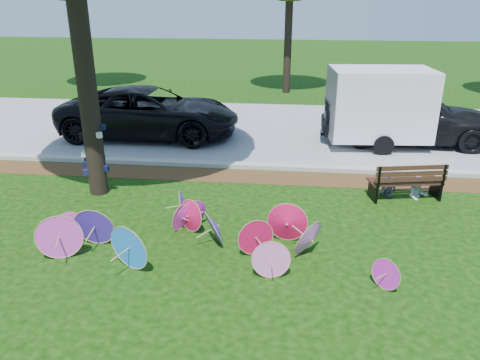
{
  "coord_description": "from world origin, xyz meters",
  "views": [
    {
      "loc": [
        1.52,
        -7.06,
        4.54
      ],
      "look_at": [
        0.5,
        2.0,
        0.9
      ],
      "focal_mm": 35.0,
      "sensor_mm": 36.0,
      "label": 1
    }
  ],
  "objects_px": {
    "parasol_pile": "(188,231)",
    "person_left": "(390,176)",
    "black_van": "(150,113)",
    "cargo_trailer": "(380,103)",
    "person_right": "(420,177)",
    "dark_pickup": "(408,114)",
    "park_bench": "(405,180)"
  },
  "relations": [
    {
      "from": "black_van",
      "to": "park_bench",
      "type": "distance_m",
      "value": 8.67
    },
    {
      "from": "dark_pickup",
      "to": "person_right",
      "type": "height_order",
      "value": "dark_pickup"
    },
    {
      "from": "black_van",
      "to": "parasol_pile",
      "type": "bearing_deg",
      "value": -158.74
    },
    {
      "from": "parasol_pile",
      "to": "cargo_trailer",
      "type": "relative_size",
      "value": 2.13
    },
    {
      "from": "cargo_trailer",
      "to": "park_bench",
      "type": "height_order",
      "value": "cargo_trailer"
    },
    {
      "from": "cargo_trailer",
      "to": "person_right",
      "type": "distance_m",
      "value": 4.24
    },
    {
      "from": "park_bench",
      "to": "person_right",
      "type": "xyz_separation_m",
      "value": [
        0.35,
        0.05,
        0.06
      ]
    },
    {
      "from": "park_bench",
      "to": "cargo_trailer",
      "type": "bearing_deg",
      "value": 78.69
    },
    {
      "from": "cargo_trailer",
      "to": "person_left",
      "type": "height_order",
      "value": "cargo_trailer"
    },
    {
      "from": "cargo_trailer",
      "to": "person_left",
      "type": "xyz_separation_m",
      "value": [
        -0.34,
        -4.14,
        -0.84
      ]
    },
    {
      "from": "dark_pickup",
      "to": "person_right",
      "type": "bearing_deg",
      "value": 174.84
    },
    {
      "from": "cargo_trailer",
      "to": "person_right",
      "type": "xyz_separation_m",
      "value": [
        0.36,
        -4.14,
        -0.85
      ]
    },
    {
      "from": "cargo_trailer",
      "to": "person_left",
      "type": "distance_m",
      "value": 4.24
    },
    {
      "from": "person_left",
      "to": "cargo_trailer",
      "type": "bearing_deg",
      "value": 106.23
    },
    {
      "from": "black_van",
      "to": "park_bench",
      "type": "relative_size",
      "value": 3.44
    },
    {
      "from": "parasol_pile",
      "to": "park_bench",
      "type": "bearing_deg",
      "value": 32.55
    },
    {
      "from": "parasol_pile",
      "to": "black_van",
      "type": "distance_m",
      "value": 7.87
    },
    {
      "from": "black_van",
      "to": "person_left",
      "type": "xyz_separation_m",
      "value": [
        7.12,
        -4.33,
        -0.3
      ]
    },
    {
      "from": "black_van",
      "to": "dark_pickup",
      "type": "relative_size",
      "value": 1.09
    },
    {
      "from": "black_van",
      "to": "person_right",
      "type": "distance_m",
      "value": 8.94
    },
    {
      "from": "parasol_pile",
      "to": "person_left",
      "type": "distance_m",
      "value": 5.18
    },
    {
      "from": "cargo_trailer",
      "to": "dark_pickup",
      "type": "bearing_deg",
      "value": 20.28
    },
    {
      "from": "person_left",
      "to": "person_right",
      "type": "height_order",
      "value": "person_left"
    },
    {
      "from": "parasol_pile",
      "to": "cargo_trailer",
      "type": "distance_m",
      "value": 8.52
    },
    {
      "from": "cargo_trailer",
      "to": "park_bench",
      "type": "bearing_deg",
      "value": -94.55
    },
    {
      "from": "black_van",
      "to": "cargo_trailer",
      "type": "bearing_deg",
      "value": -91.7
    },
    {
      "from": "black_van",
      "to": "person_right",
      "type": "bearing_deg",
      "value": -119.22
    },
    {
      "from": "park_bench",
      "to": "person_right",
      "type": "height_order",
      "value": "person_right"
    },
    {
      "from": "dark_pickup",
      "to": "black_van",
      "type": "bearing_deg",
      "value": 94.69
    },
    {
      "from": "dark_pickup",
      "to": "park_bench",
      "type": "height_order",
      "value": "dark_pickup"
    },
    {
      "from": "person_right",
      "to": "park_bench",
      "type": "bearing_deg",
      "value": -179.98
    },
    {
      "from": "parasol_pile",
      "to": "person_right",
      "type": "xyz_separation_m",
      "value": [
        4.94,
        2.98,
        0.14
      ]
    }
  ]
}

